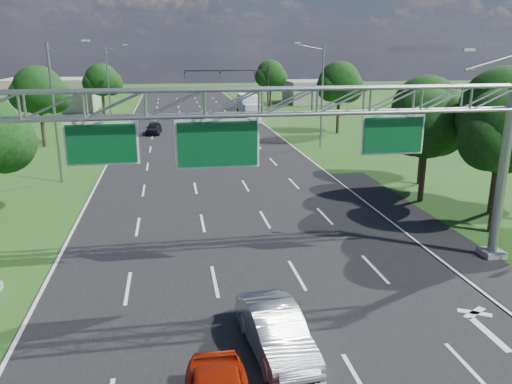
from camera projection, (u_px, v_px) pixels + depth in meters
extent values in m
plane|color=#274715|center=(216.00, 176.00, 39.02)|extent=(220.00, 220.00, 0.00)
cube|color=black|center=(216.00, 176.00, 39.02)|extent=(18.00, 180.00, 0.02)
cube|color=black|center=(444.00, 242.00, 25.53)|extent=(3.00, 30.00, 0.02)
cube|color=gray|center=(491.00, 253.00, 23.81)|extent=(1.00, 1.00, 0.30)
cylinder|color=gray|center=(502.00, 175.00, 22.75)|extent=(0.44, 0.44, 8.00)
cylinder|color=gray|center=(493.00, 62.00, 21.17)|extent=(2.54, 0.12, 0.79)
cube|color=beige|center=(469.00, 50.00, 20.84)|extent=(0.50, 0.22, 0.12)
cube|color=white|center=(102.00, 144.00, 19.31)|extent=(2.80, 0.05, 1.70)
cube|color=#094C24|center=(102.00, 144.00, 19.26)|extent=(2.62, 0.05, 1.52)
cube|color=white|center=(218.00, 144.00, 20.09)|extent=(3.40, 0.05, 2.00)
cube|color=#094C24|center=(218.00, 144.00, 20.03)|extent=(3.22, 0.05, 1.82)
cube|color=white|center=(393.00, 135.00, 21.28)|extent=(2.80, 0.05, 1.70)
cube|color=#094C24|center=(393.00, 135.00, 21.22)|extent=(2.62, 0.05, 1.52)
cylinder|color=black|center=(268.00, 92.00, 73.01)|extent=(0.24, 0.24, 7.00)
cylinder|color=black|center=(227.00, 70.00, 71.17)|extent=(12.00, 0.18, 0.18)
imported|color=black|center=(185.00, 75.00, 70.34)|extent=(0.18, 0.22, 1.10)
imported|color=black|center=(220.00, 74.00, 71.16)|extent=(0.18, 0.22, 1.10)
imported|color=black|center=(254.00, 74.00, 71.97)|extent=(0.18, 0.22, 1.10)
cylinder|color=gray|center=(55.00, 115.00, 35.76)|extent=(0.20, 0.20, 10.00)
cylinder|color=gray|center=(67.00, 47.00, 34.67)|extent=(2.78, 0.12, 0.60)
cube|color=beige|center=(86.00, 41.00, 34.78)|extent=(0.55, 0.22, 0.12)
cylinder|color=gray|center=(108.00, 83.00, 68.91)|extent=(0.20, 0.20, 10.00)
cylinder|color=gray|center=(115.00, 48.00, 67.82)|extent=(2.78, 0.12, 0.60)
cube|color=beige|center=(125.00, 45.00, 67.93)|extent=(0.55, 0.22, 0.12)
cylinder|color=gray|center=(322.00, 97.00, 48.99)|extent=(0.20, 0.20, 10.00)
cylinder|color=gray|center=(311.00, 47.00, 47.48)|extent=(2.78, 0.12, 0.60)
cube|color=beige|center=(298.00, 43.00, 47.16)|extent=(0.55, 0.22, 0.12)
cylinder|color=#2D2116|center=(495.00, 199.00, 26.50)|extent=(0.36, 0.36, 3.74)
sphere|color=black|center=(504.00, 131.00, 25.50)|extent=(4.40, 4.40, 4.40)
sphere|color=black|center=(489.00, 141.00, 25.18)|extent=(3.08, 3.08, 3.08)
cylinder|color=#2D2116|center=(494.00, 179.00, 29.61)|extent=(0.36, 0.36, 4.18)
sphere|color=black|center=(504.00, 110.00, 28.49)|extent=(5.00, 5.00, 5.00)
sphere|color=black|center=(488.00, 120.00, 28.15)|extent=(3.50, 3.50, 3.50)
cylinder|color=#2D2116|center=(422.00, 176.00, 32.08)|extent=(0.36, 0.36, 3.30)
sphere|color=black|center=(427.00, 123.00, 31.14)|extent=(4.40, 4.40, 4.40)
sphere|color=black|center=(439.00, 131.00, 31.86)|extent=(3.30, 3.30, 3.30)
sphere|color=black|center=(414.00, 132.00, 30.82)|extent=(3.08, 3.08, 3.08)
cylinder|color=#2D2116|center=(421.00, 160.00, 36.17)|extent=(0.36, 0.36, 3.52)
sphere|color=black|center=(426.00, 109.00, 35.16)|extent=(4.80, 4.80, 4.80)
sphere|color=black|center=(438.00, 117.00, 35.90)|extent=(3.60, 3.60, 3.60)
sphere|color=black|center=(413.00, 117.00, 34.83)|extent=(3.36, 3.36, 3.36)
sphere|color=black|center=(4.00, 142.00, 28.51)|extent=(3.60, 3.60, 3.60)
cylinder|color=#2D2116|center=(43.00, 128.00, 50.09)|extent=(0.36, 0.36, 3.74)
sphere|color=black|center=(38.00, 90.00, 49.05)|extent=(4.80, 4.80, 4.80)
sphere|color=black|center=(53.00, 96.00, 49.79)|extent=(3.60, 3.60, 3.60)
sphere|color=black|center=(26.00, 95.00, 48.72)|extent=(3.36, 3.36, 3.36)
cylinder|color=#2D2116|center=(104.00, 104.00, 74.32)|extent=(0.36, 0.36, 3.30)
sphere|color=black|center=(102.00, 80.00, 73.34)|extent=(4.80, 4.80, 4.80)
sphere|color=black|center=(111.00, 83.00, 74.08)|extent=(3.60, 3.60, 3.60)
sphere|color=black|center=(94.00, 83.00, 73.01)|extent=(3.36, 3.36, 3.36)
cylinder|color=#2D2116|center=(338.00, 116.00, 58.14)|extent=(0.36, 0.36, 3.96)
sphere|color=black|center=(339.00, 82.00, 57.07)|extent=(4.80, 4.80, 4.80)
sphere|color=black|center=(348.00, 87.00, 57.81)|extent=(3.60, 3.60, 3.60)
sphere|color=black|center=(331.00, 87.00, 56.74)|extent=(3.36, 3.36, 3.36)
cylinder|color=#2D2116|center=(270.00, 96.00, 86.29)|extent=(0.36, 0.36, 3.52)
sphere|color=black|center=(271.00, 74.00, 85.27)|extent=(4.80, 4.80, 4.80)
sphere|color=black|center=(277.00, 77.00, 86.02)|extent=(3.60, 3.60, 3.60)
sphere|color=black|center=(265.00, 77.00, 84.95)|extent=(3.36, 3.36, 3.36)
cube|color=gray|center=(51.00, 95.00, 80.19)|extent=(14.00, 10.00, 5.00)
cube|color=gray|center=(319.00, 92.00, 91.65)|extent=(12.00, 9.00, 4.00)
imported|color=#A7ACB2|center=(276.00, 331.00, 16.07)|extent=(2.09, 4.75, 1.52)
imported|color=white|center=(209.00, 129.00, 57.37)|extent=(2.40, 5.10, 1.44)
imported|color=black|center=(197.00, 117.00, 68.04)|extent=(2.10, 4.06, 1.09)
imported|color=black|center=(154.00, 128.00, 57.95)|extent=(1.97, 4.13, 1.36)
imported|color=silver|center=(253.00, 117.00, 67.26)|extent=(1.71, 4.37, 1.42)
cube|color=white|center=(248.00, 105.00, 72.98)|extent=(2.45, 6.05, 3.02)
cube|color=silver|center=(253.00, 112.00, 69.13)|extent=(2.33, 2.23, 2.21)
cylinder|color=black|center=(244.00, 117.00, 69.30)|extent=(0.35, 1.01, 1.01)
cylinder|color=black|center=(260.00, 116.00, 69.67)|extent=(0.35, 1.01, 1.01)
cylinder|color=black|center=(239.00, 111.00, 75.02)|extent=(0.35, 1.01, 1.01)
cylinder|color=black|center=(253.00, 111.00, 75.38)|extent=(0.35, 1.01, 1.01)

